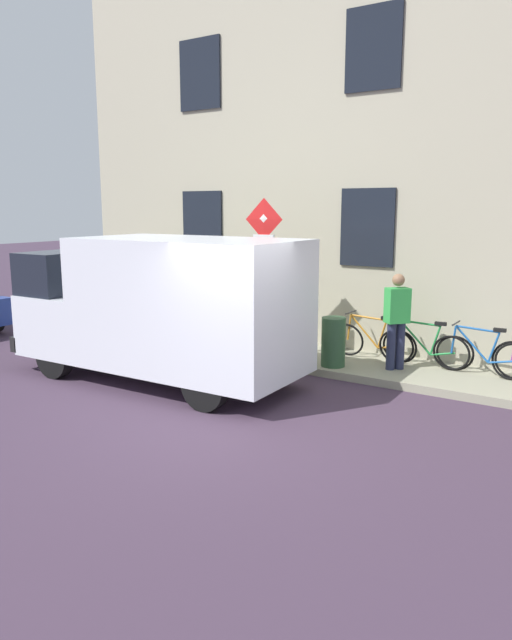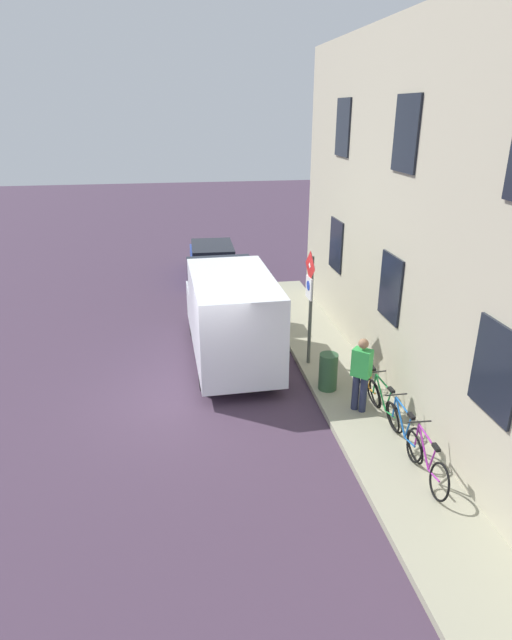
# 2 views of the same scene
# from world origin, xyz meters

# --- Properties ---
(ground_plane) EXTENTS (80.00, 80.00, 0.00)m
(ground_plane) POSITION_xyz_m (0.00, 0.00, 0.00)
(ground_plane) COLOR #413042
(sidewalk_slab) EXTENTS (1.71, 16.73, 0.14)m
(sidewalk_slab) POSITION_xyz_m (3.63, 0.00, 0.07)
(sidewalk_slab) COLOR gray
(sidewalk_slab) RESTS_ON ground_plane
(building_facade) EXTENTS (0.75, 14.73, 8.16)m
(building_facade) POSITION_xyz_m (4.83, 0.00, 4.08)
(building_facade) COLOR #B6AF94
(building_facade) RESTS_ON ground_plane
(sign_post_stacked) EXTENTS (0.15, 0.56, 2.91)m
(sign_post_stacked) POSITION_xyz_m (2.98, 1.43, 2.10)
(sign_post_stacked) COLOR #474C47
(sign_post_stacked) RESTS_ON sidewalk_slab
(delivery_van) EXTENTS (2.12, 5.37, 2.50)m
(delivery_van) POSITION_xyz_m (1.07, 2.32, 1.33)
(delivery_van) COLOR white
(delivery_van) RESTS_ON ground_plane
(parked_hatchback) EXTENTS (1.87, 4.05, 1.38)m
(parked_hatchback) POSITION_xyz_m (1.22, 9.82, 0.73)
(parked_hatchback) COLOR navy
(parked_hatchback) RESTS_ON ground_plane
(bicycle_purple) EXTENTS (0.46, 1.71, 0.89)m
(bicycle_purple) POSITION_xyz_m (3.93, -3.40, 0.51)
(bicycle_purple) COLOR black
(bicycle_purple) RESTS_ON sidewalk_slab
(bicycle_blue) EXTENTS (0.46, 1.71, 0.89)m
(bicycle_blue) POSITION_xyz_m (3.93, -2.40, 0.51)
(bicycle_blue) COLOR black
(bicycle_blue) RESTS_ON sidewalk_slab
(bicycle_green) EXTENTS (0.46, 1.72, 0.89)m
(bicycle_green) POSITION_xyz_m (3.93, -1.41, 0.51)
(bicycle_green) COLOR black
(bicycle_green) RESTS_ON sidewalk_slab
(bicycle_orange) EXTENTS (0.46, 1.71, 0.89)m
(bicycle_orange) POSITION_xyz_m (3.93, -0.41, 0.51)
(bicycle_orange) COLOR black
(bicycle_orange) RESTS_ON sidewalk_slab
(pedestrian) EXTENTS (0.47, 0.46, 1.72)m
(pedestrian) POSITION_xyz_m (3.53, -1.00, 1.07)
(pedestrian) COLOR #262B47
(pedestrian) RESTS_ON sidewalk_slab
(litter_bin) EXTENTS (0.44, 0.44, 0.90)m
(litter_bin) POSITION_xyz_m (3.12, 0.03, 0.59)
(litter_bin) COLOR #2D5133
(litter_bin) RESTS_ON sidewalk_slab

